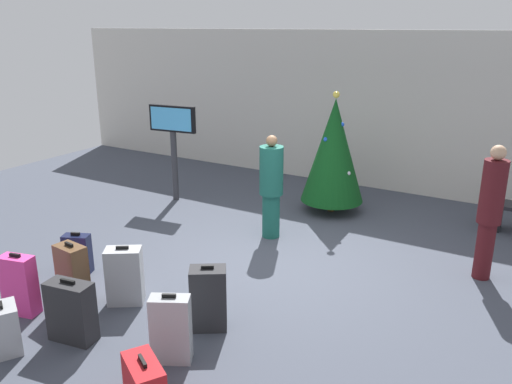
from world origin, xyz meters
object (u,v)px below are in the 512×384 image
Objects in this scene: suitcase_6 at (73,276)px; traveller_0 at (490,209)px; suitcase_4 at (19,285)px; suitcase_8 at (5,329)px; traveller_1 at (271,185)px; suitcase_3 at (78,254)px; suitcase_2 at (171,329)px; flight_info_kiosk at (173,134)px; suitcase_5 at (71,312)px; holiday_tree at (334,151)px; suitcase_0 at (125,276)px; suitcase_1 at (208,298)px.

traveller_0 is at bearing 38.80° from suitcase_6.
suitcase_4 is 0.79m from suitcase_8.
suitcase_3 is at bearing -123.83° from traveller_1.
suitcase_2 is at bearing -20.74° from suitcase_3.
flight_info_kiosk is at bearing 128.52° from suitcase_2.
flight_info_kiosk is 2.21× the size of suitcase_6.
flight_info_kiosk is 4.93m from suitcase_5.
holiday_tree is 3.87× the size of suitcase_8.
holiday_tree reaches higher than suitcase_2.
flight_info_kiosk is 1.00× the size of traveller_0.
holiday_tree is at bearing 152.99° from traveller_0.
flight_info_kiosk is 2.44× the size of suitcase_0.
suitcase_0 is 1.05× the size of suitcase_5.
suitcase_4 reaches higher than suitcase_2.
traveller_1 is 2.21× the size of suitcase_0.
traveller_0 is at bearing 3.57° from traveller_1.
traveller_0 is 3.25× the size of suitcase_8.
suitcase_0 is at bearing -177.07° from suitcase_1.
traveller_1 reaches higher than suitcase_3.
suitcase_4 is at bearing -140.38° from traveller_0.
suitcase_0 is 0.98× the size of suitcase_1.
suitcase_8 is (-1.24, -5.80, -0.88)m from holiday_tree.
suitcase_6 is at bearing -44.03° from suitcase_3.
suitcase_2 is (0.03, -0.70, -0.01)m from suitcase_1.
suitcase_6 is (0.41, 0.44, 0.03)m from suitcase_4.
suitcase_3 is at bearing 103.91° from suitcase_4.
flight_info_kiosk is 5.33m from suitcase_2.
suitcase_1 is 1.37× the size of suitcase_8.
flight_info_kiosk is at bearing 111.78° from suitcase_6.
suitcase_2 is 1.34× the size of suitcase_8.
suitcase_1 is 2.28m from suitcase_4.
suitcase_6 is at bearing -105.88° from holiday_tree.
holiday_tree is 5.57m from suitcase_4.
traveller_1 reaches higher than suitcase_0.
suitcase_6 is 1.03m from suitcase_8.
holiday_tree is 2.90× the size of suitcase_0.
traveller_1 is 3.52m from suitcase_2.
suitcase_8 is at bearing -102.07° from holiday_tree.
suitcase_3 is 1.13m from suitcase_4.
suitcase_1 is 1.02× the size of suitcase_2.
traveller_1 reaches higher than suitcase_8.
traveller_1 is at bearing 104.51° from suitcase_1.
traveller_1 is 2.16× the size of suitcase_4.
suitcase_5 is at bearing -133.13° from traveller_0.
traveller_0 is 2.21× the size of suitcase_6.
suitcase_8 is (-0.43, -0.51, -0.08)m from suitcase_5.
suitcase_1 reaches higher than suitcase_0.
suitcase_5 is at bearing 49.56° from suitcase_8.
holiday_tree is 1.31× the size of traveller_1.
suitcase_4 is at bearing -111.30° from traveller_1.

